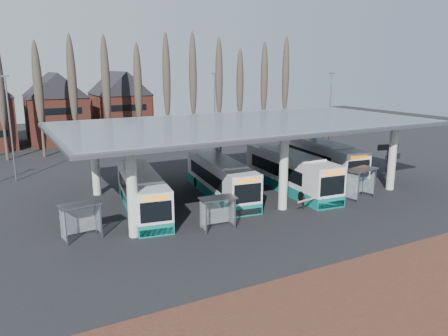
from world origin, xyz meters
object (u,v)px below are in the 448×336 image
bus_3 (319,158)px  shelter_0 (80,213)px  bus_2 (290,172)px  shelter_1 (217,206)px  bus_1 (220,178)px  shelter_2 (360,177)px  bus_0 (142,193)px

bus_3 → shelter_0: bus_3 is taller
bus_2 → shelter_1: bus_2 is taller
bus_1 → shelter_2: 11.84m
shelter_0 → shelter_1: shelter_0 is taller
bus_2 → shelter_2: (3.42, -5.22, 0.31)m
bus_1 → bus_3: bearing=16.3°
shelter_0 → bus_0: bearing=27.0°
bus_1 → bus_2: 6.59m
bus_1 → bus_2: bus_2 is taller
bus_1 → shelter_0: bearing=-153.0°
shelter_0 → shelter_1: 9.01m
shelter_1 → bus_2: bearing=32.9°
bus_3 → shelter_0: bearing=-158.5°
bus_0 → bus_2: bus_2 is taller
bus_1 → bus_0: bearing=-165.9°
bus_0 → shelter_2: 18.08m
shelter_1 → shelter_2: shelter_2 is taller
bus_1 → shelter_1: bus_1 is taller
shelter_1 → shelter_0: bearing=166.7°
bus_0 → shelter_1: size_ratio=4.47×
bus_2 → shelter_1: size_ratio=4.88×
bus_0 → bus_2: (13.74, -0.43, 0.15)m
bus_2 → shelter_1: bearing=-146.3°
bus_1 → bus_2: bearing=-3.7°
bus_0 → bus_1: bus_1 is taller
bus_0 → bus_1: (7.27, 0.84, 0.06)m
bus_3 → shelter_1: size_ratio=5.06×
shelter_2 → shelter_0: bearing=163.4°
bus_0 → shelter_2: bus_0 is taller
bus_2 → shelter_2: bus_2 is taller
bus_0 → shelter_0: size_ratio=4.16×
bus_0 → shelter_1: 7.08m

